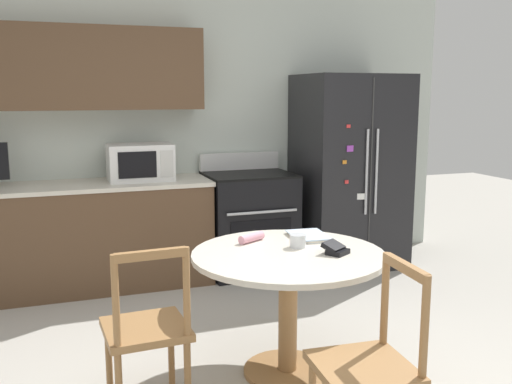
# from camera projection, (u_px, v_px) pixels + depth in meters

# --- Properties ---
(back_wall) EXTENTS (5.20, 0.44, 2.60)m
(back_wall) POSITION_uv_depth(u_px,v_px,m) (160.00, 114.00, 5.13)
(back_wall) COLOR silver
(back_wall) RESTS_ON ground_plane
(kitchen_counter) EXTENTS (2.25, 0.64, 0.90)m
(kitchen_counter) POSITION_uv_depth(u_px,v_px,m) (77.00, 237.00, 4.77)
(kitchen_counter) COLOR brown
(kitchen_counter) RESTS_ON ground_plane
(refrigerator) EXTENTS (0.95, 0.81, 1.81)m
(refrigerator) POSITION_uv_depth(u_px,v_px,m) (349.00, 171.00, 5.43)
(refrigerator) COLOR black
(refrigerator) RESTS_ON ground_plane
(oven_range) EXTENTS (0.77, 0.68, 1.08)m
(oven_range) POSITION_uv_depth(u_px,v_px,m) (249.00, 222.00, 5.24)
(oven_range) COLOR black
(oven_range) RESTS_ON ground_plane
(microwave) EXTENTS (0.54, 0.37, 0.31)m
(microwave) POSITION_uv_depth(u_px,v_px,m) (140.00, 162.00, 4.87)
(microwave) COLOR white
(microwave) RESTS_ON kitchen_counter
(dining_table) EXTENTS (1.11, 1.11, 0.74)m
(dining_table) POSITION_uv_depth(u_px,v_px,m) (288.00, 279.00, 3.29)
(dining_table) COLOR beige
(dining_table) RESTS_ON ground_plane
(dining_chair_left) EXTENTS (0.44, 0.44, 0.90)m
(dining_chair_left) POSITION_uv_depth(u_px,v_px,m) (147.00, 330.00, 2.93)
(dining_chair_left) COLOR #9E7042
(dining_chair_left) RESTS_ON ground_plane
(dining_chair_near) EXTENTS (0.45, 0.45, 0.90)m
(dining_chair_near) POSITION_uv_depth(u_px,v_px,m) (369.00, 366.00, 2.54)
(dining_chair_near) COLOR #9E7042
(dining_chair_near) RESTS_ON ground_plane
(candle_glass) EXTENTS (0.10, 0.10, 0.08)m
(candle_glass) POSITION_uv_depth(u_px,v_px,m) (298.00, 242.00, 3.36)
(candle_glass) COLOR silver
(candle_glass) RESTS_ON dining_table
(folded_napkin) EXTENTS (0.19, 0.14, 0.05)m
(folded_napkin) POSITION_uv_depth(u_px,v_px,m) (251.00, 238.00, 3.49)
(folded_napkin) COLOR pink
(folded_napkin) RESTS_ON dining_table
(wallet) EXTENTS (0.17, 0.17, 0.07)m
(wallet) POSITION_uv_depth(u_px,v_px,m) (336.00, 249.00, 3.23)
(wallet) COLOR black
(wallet) RESTS_ON dining_table
(mail_stack) EXTENTS (0.29, 0.35, 0.02)m
(mail_stack) POSITION_uv_depth(u_px,v_px,m) (308.00, 236.00, 3.59)
(mail_stack) COLOR white
(mail_stack) RESTS_ON dining_table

